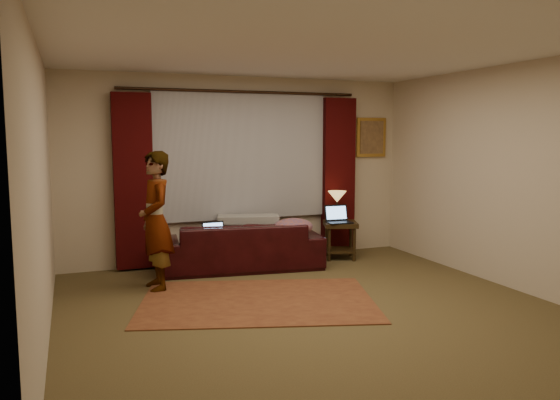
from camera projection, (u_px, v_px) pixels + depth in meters
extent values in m
cube|color=brown|center=(313.00, 310.00, 5.59)|extent=(5.00, 5.00, 0.01)
cube|color=silver|center=(315.00, 50.00, 5.29)|extent=(5.00, 5.00, 0.02)
cube|color=beige|center=(241.00, 169.00, 7.75)|extent=(5.00, 0.02, 2.60)
cube|color=beige|center=(496.00, 220.00, 3.12)|extent=(5.00, 0.02, 2.60)
cube|color=beige|center=(41.00, 193.00, 4.54)|extent=(0.02, 5.00, 2.60)
cube|color=beige|center=(510.00, 177.00, 6.33)|extent=(0.02, 5.00, 2.60)
cube|color=#9999A0|center=(242.00, 155.00, 7.68)|extent=(2.50, 0.05, 1.80)
cube|color=#330606|center=(133.00, 182.00, 7.13)|extent=(0.50, 0.14, 2.30)
cube|color=#330606|center=(338.00, 175.00, 8.20)|extent=(0.50, 0.14, 2.30)
cylinder|color=black|center=(242.00, 92.00, 7.53)|extent=(0.04, 0.04, 3.40)
cube|color=#B38434|center=(371.00, 137.00, 8.42)|extent=(0.50, 0.04, 0.60)
imported|color=black|center=(241.00, 237.00, 7.30)|extent=(2.25, 1.19, 0.87)
cube|color=gray|center=(248.00, 202.00, 7.46)|extent=(0.89, 0.55, 0.10)
ellipsoid|color=#7D4E5C|center=(293.00, 228.00, 7.29)|extent=(0.59, 0.47, 0.24)
cube|color=brown|center=(258.00, 301.00, 5.88)|extent=(2.86, 2.31, 0.01)
cube|color=black|center=(340.00, 240.00, 7.91)|extent=(0.60, 0.60, 0.54)
imported|color=gray|center=(156.00, 221.00, 6.27)|extent=(0.52, 0.52, 1.61)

